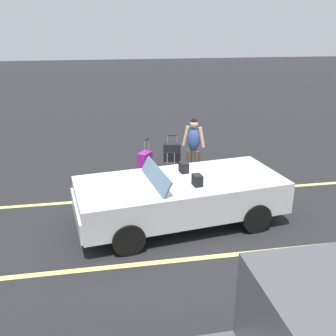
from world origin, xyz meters
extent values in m
plane|color=black|center=(0.00, 0.00, 0.00)|extent=(80.00, 80.00, 0.00)
cube|color=#EAE066|center=(0.00, -1.34, 0.00)|extent=(18.00, 0.12, 0.01)
cube|color=#EAE066|center=(0.00, 1.36, 0.00)|extent=(18.00, 0.12, 0.01)
cube|color=silver|center=(0.00, 0.00, 0.62)|extent=(4.31, 2.32, 0.64)
cube|color=silver|center=(1.42, 0.20, 0.51)|extent=(1.53, 1.84, 0.38)
cube|color=slate|center=(0.51, 0.07, 1.09)|extent=(0.40, 1.56, 0.31)
cube|color=black|center=(-0.25, 0.34, 1.05)|extent=(0.19, 0.24, 0.22)
cube|color=black|center=(-0.15, -0.39, 1.05)|extent=(0.19, 0.24, 0.22)
cylinder|color=black|center=(1.15, 0.98, 0.30)|extent=(0.62, 0.30, 0.60)
cylinder|color=black|center=(1.37, -0.62, 0.30)|extent=(0.62, 0.30, 0.60)
cylinder|color=black|center=(-1.37, 0.62, 0.30)|extent=(0.62, 0.30, 0.60)
cylinder|color=black|center=(-1.15, -0.98, 0.30)|extent=(0.62, 0.30, 0.60)
cube|color=black|center=(-0.43, -3.14, 0.37)|extent=(0.53, 0.37, 0.74)
cube|color=black|center=(-0.39, -3.00, 0.31)|extent=(0.38, 0.10, 0.41)
cylinder|color=gray|center=(-0.57, -3.19, 0.84)|extent=(0.02, 0.02, 0.20)
cylinder|color=gray|center=(-0.31, -3.25, 0.84)|extent=(0.02, 0.02, 0.20)
cylinder|color=black|center=(-0.44, -3.22, 0.94)|extent=(0.26, 0.08, 0.03)
sphere|color=black|center=(-0.61, -3.21, 0.02)|extent=(0.04, 0.04, 0.04)
sphere|color=black|center=(-0.28, -3.28, 0.02)|extent=(0.04, 0.04, 0.04)
cube|color=#991E8C|center=(0.38, -2.83, 0.31)|extent=(0.44, 0.46, 0.62)
cube|color=#721669|center=(0.48, -2.91, 0.26)|extent=(0.21, 0.26, 0.34)
cylinder|color=gray|center=(0.40, -2.70, 0.80)|extent=(0.03, 0.03, 0.36)
cylinder|color=gray|center=(0.26, -2.87, 0.80)|extent=(0.03, 0.03, 0.36)
cylinder|color=black|center=(0.33, -2.79, 0.98)|extent=(0.16, 0.19, 0.03)
sphere|color=black|center=(0.40, -2.66, 0.02)|extent=(0.04, 0.04, 0.04)
sphere|color=black|center=(0.22, -2.88, 0.02)|extent=(0.04, 0.04, 0.04)
cube|color=black|center=(-0.21, -2.18, 0.25)|extent=(0.38, 0.28, 0.50)
cylinder|color=gray|center=(-0.31, -2.21, 0.63)|extent=(0.02, 0.02, 0.27)
cylinder|color=gray|center=(-0.13, -2.26, 0.63)|extent=(0.02, 0.02, 0.27)
cylinder|color=black|center=(-0.22, -2.23, 0.77)|extent=(0.19, 0.07, 0.03)
sphere|color=black|center=(-0.34, -2.22, 0.02)|extent=(0.04, 0.04, 0.04)
sphere|color=black|center=(-0.11, -2.28, 0.02)|extent=(0.04, 0.04, 0.04)
ellipsoid|color=#19723F|center=(0.73, -2.19, 0.15)|extent=(0.70, 0.48, 0.30)
torus|color=black|center=(0.73, -2.19, 0.33)|extent=(0.47, 0.47, 0.02)
cylinder|color=#4C3F2D|center=(-0.88, -2.12, 0.41)|extent=(0.20, 0.20, 0.82)
cylinder|color=#4C3F2D|center=(-0.70, -2.22, 0.41)|extent=(0.20, 0.20, 0.82)
ellipsoid|color=#334C8C|center=(-0.79, -2.17, 1.12)|extent=(0.39, 0.34, 0.60)
sphere|color=tan|center=(-0.79, -2.17, 1.51)|extent=(0.21, 0.21, 0.21)
sphere|color=black|center=(-0.79, -2.17, 1.56)|extent=(0.18, 0.18, 0.18)
cylinder|color=tan|center=(-0.97, -2.07, 1.19)|extent=(0.21, 0.17, 0.53)
cylinder|color=tan|center=(-0.61, -2.26, 1.19)|extent=(0.21, 0.17, 0.53)
camera|label=1|loc=(1.49, 6.94, 3.84)|focal=41.23mm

